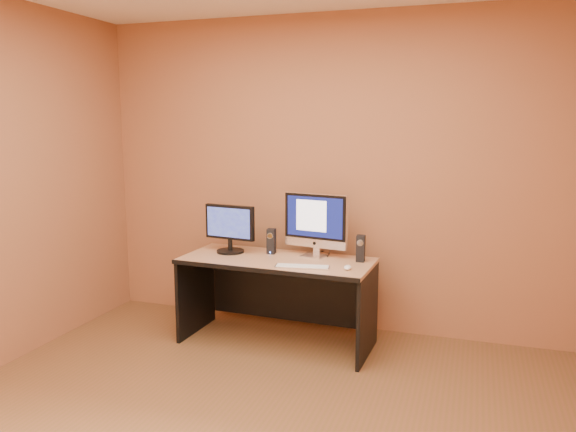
{
  "coord_description": "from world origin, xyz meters",
  "views": [
    {
      "loc": [
        1.16,
        -2.52,
        1.74
      ],
      "look_at": [
        -0.15,
        1.36,
        1.04
      ],
      "focal_mm": 35.0,
      "sensor_mm": 36.0,
      "label": 1
    }
  ],
  "objects": [
    {
      "name": "speaker_left",
      "position": [
        -0.38,
        1.62,
        0.79
      ],
      "size": [
        0.07,
        0.07,
        0.2
      ],
      "primitive_type": null,
      "rotation": [
        0.0,
        0.0,
        0.04
      ],
      "color": "black",
      "rests_on": "desk"
    },
    {
      "name": "mouse",
      "position": [
        0.32,
        1.33,
        0.7
      ],
      "size": [
        0.06,
        0.1,
        0.03
      ],
      "primitive_type": "ellipsoid",
      "rotation": [
        0.0,
        0.0,
        0.07
      ],
      "color": "white",
      "rests_on": "desk"
    },
    {
      "name": "imac",
      "position": [
        -0.02,
        1.63,
        0.94
      ],
      "size": [
        0.55,
        0.28,
        0.51
      ],
      "primitive_type": null,
      "rotation": [
        0.0,
        0.0,
        -0.16
      ],
      "color": "silver",
      "rests_on": "desk"
    },
    {
      "name": "cable_a",
      "position": [
        0.07,
        1.74,
        0.69
      ],
      "size": [
        0.04,
        0.2,
        0.01
      ],
      "primitive_type": "cylinder",
      "rotation": [
        1.57,
        0.0,
        0.16
      ],
      "color": "black",
      "rests_on": "desk"
    },
    {
      "name": "desk",
      "position": [
        -0.27,
        1.46,
        0.34
      ],
      "size": [
        1.5,
        0.7,
        0.68
      ],
      "primitive_type": null,
      "rotation": [
        0.0,
        0.0,
        -0.04
      ],
      "color": "tan",
      "rests_on": "ground"
    },
    {
      "name": "keyboard",
      "position": [
        -0.01,
        1.27,
        0.69
      ],
      "size": [
        0.41,
        0.17,
        0.02
      ],
      "primitive_type": "cube",
      "rotation": [
        0.0,
        0.0,
        0.17
      ],
      "color": "silver",
      "rests_on": "desk"
    },
    {
      "name": "walls",
      "position": [
        0.0,
        0.0,
        1.3
      ],
      "size": [
        4.0,
        4.0,
        2.6
      ],
      "primitive_type": null,
      "color": "#935A3B",
      "rests_on": "ground"
    },
    {
      "name": "second_monitor",
      "position": [
        -0.71,
        1.55,
        0.88
      ],
      "size": [
        0.47,
        0.27,
        0.39
      ],
      "primitive_type": null,
      "rotation": [
        0.0,
        0.0,
        -0.12
      ],
      "color": "black",
      "rests_on": "desk"
    },
    {
      "name": "speaker_right",
      "position": [
        0.36,
        1.59,
        0.79
      ],
      "size": [
        0.07,
        0.07,
        0.2
      ],
      "primitive_type": null,
      "rotation": [
        0.0,
        0.0,
        0.05
      ],
      "color": "black",
      "rests_on": "desk"
    },
    {
      "name": "cable_b",
      "position": [
        -0.03,
        1.74,
        0.69
      ],
      "size": [
        0.07,
        0.16,
        0.01
      ],
      "primitive_type": "cylinder",
      "rotation": [
        1.57,
        0.0,
        -0.41
      ],
      "color": "black",
      "rests_on": "desk"
    }
  ]
}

